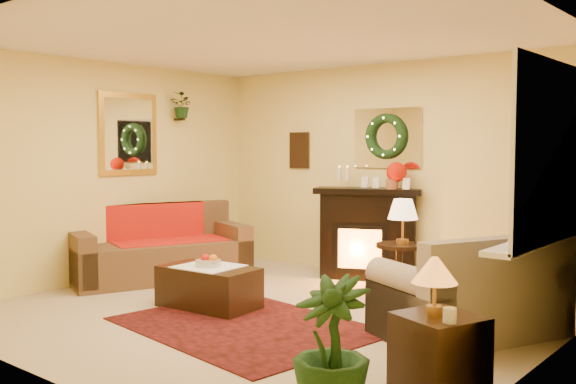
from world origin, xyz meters
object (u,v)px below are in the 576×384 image
Objects in this scene: fireplace at (369,234)px; loveseat at (470,286)px; side_table_round at (399,272)px; coffee_table at (209,287)px; end_table_square at (439,361)px; sofa at (160,244)px.

fireplace is 0.74× the size of loveseat.
side_table_round is 1.92m from coffee_table.
end_table_square is at bearing -54.86° from side_table_round.
loveseat is at bearing 107.23° from end_table_square.
fireplace is at bearing 167.97° from loveseat.
coffee_table is (-2.38, -0.77, -0.21)m from loveseat.
fireplace is 1.16× the size of coffee_table.
side_table_round reaches higher than coffee_table.
loveseat is (1.92, -1.45, -0.13)m from fireplace.
fireplace reaches higher than side_table_round.
loveseat is at bearing -29.47° from side_table_round.
side_table_round is (2.84, 0.76, -0.10)m from sofa.
loveseat is at bearing 13.51° from coffee_table.
end_table_square is (4.30, -1.32, -0.16)m from sofa.
fireplace reaches higher than sofa.
side_table_round is at bearing 125.14° from end_table_square.
loveseat reaches higher than end_table_square.
sofa is 2.52m from fireplace.
fireplace is (1.91, 1.64, 0.12)m from sofa.
loveseat is 2.71× the size of end_table_square.
sofa is 3.83m from loveseat.
loveseat reaches higher than coffee_table.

